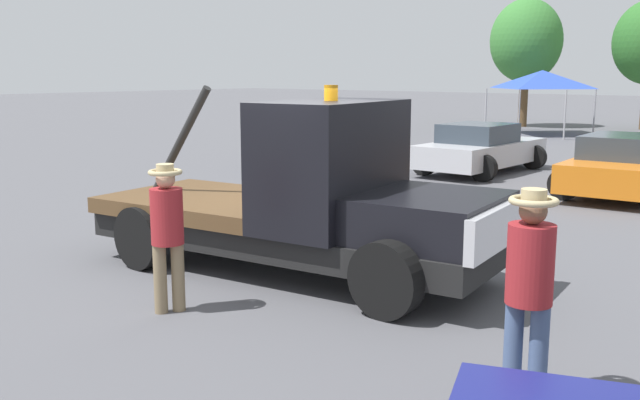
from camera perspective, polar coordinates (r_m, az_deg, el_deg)
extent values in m
plane|color=#545459|center=(9.87, -2.26, -5.68)|extent=(160.00, 160.00, 0.00)
cube|color=black|center=(9.73, -2.28, -2.70)|extent=(5.85, 2.62, 0.35)
cube|color=black|center=(8.67, 8.87, -1.37)|extent=(1.80, 2.00, 0.55)
cube|color=silver|center=(8.39, 14.14, -2.15)|extent=(0.36, 1.93, 0.50)
cube|color=black|center=(9.23, 0.87, 2.86)|extent=(1.50, 2.28, 1.64)
cube|color=brown|center=(10.53, -8.65, -0.24)|extent=(3.07, 2.48, 0.22)
cylinder|color=black|center=(10.79, -11.07, 4.70)|extent=(1.19, 0.27, 1.63)
cylinder|color=orange|center=(9.15, 0.89, 8.57)|extent=(0.18, 0.18, 0.20)
cylinder|color=black|center=(9.74, 10.74, -3.40)|extent=(0.88, 0.26, 0.88)
cylinder|color=black|center=(7.94, 5.29, -6.37)|extent=(0.88, 0.26, 0.88)
cylinder|color=black|center=(11.63, -6.91, -1.08)|extent=(0.88, 0.26, 0.88)
cylinder|color=black|center=(10.17, -14.15, -2.95)|extent=(0.88, 0.26, 0.88)
cylinder|color=#475B84|center=(6.25, 17.07, -11.70)|extent=(0.16, 0.16, 0.83)
cylinder|color=#475B84|center=(6.29, 15.18, -11.43)|extent=(0.16, 0.16, 0.83)
cylinder|color=maroon|center=(6.04, 16.47, -4.95)|extent=(0.38, 0.38, 0.66)
sphere|color=brown|center=(5.94, 16.69, -0.82)|extent=(0.23, 0.23, 0.23)
torus|color=tan|center=(5.93, 16.73, -0.06)|extent=(0.40, 0.40, 0.06)
cylinder|color=tan|center=(5.92, 16.75, 0.37)|extent=(0.20, 0.20, 0.10)
cylinder|color=#847051|center=(8.32, -11.29, -6.06)|extent=(0.15, 0.15, 0.80)
cylinder|color=#847051|center=(8.29, -12.65, -6.18)|extent=(0.15, 0.15, 0.80)
cylinder|color=maroon|center=(8.13, -12.15, -1.29)|extent=(0.36, 0.36, 0.63)
sphere|color=tan|center=(8.06, -12.26, 1.66)|extent=(0.22, 0.22, 0.22)
torus|color=tan|center=(8.05, -12.29, 2.19)|extent=(0.38, 0.38, 0.05)
cylinder|color=tan|center=(8.05, -12.30, 2.49)|extent=(0.19, 0.19, 0.10)
cube|color=navy|center=(21.00, 1.81, 4.29)|extent=(2.28, 4.59, 0.60)
cube|color=#333D47|center=(20.76, 1.50, 5.74)|extent=(1.80, 2.01, 0.50)
cylinder|color=black|center=(22.75, 1.93, 4.24)|extent=(0.68, 0.22, 0.68)
cylinder|color=black|center=(21.89, 5.85, 3.96)|extent=(0.68, 0.22, 0.68)
cylinder|color=black|center=(20.27, -2.55, 3.50)|extent=(0.68, 0.22, 0.68)
cylinder|color=black|center=(19.29, 1.67, 3.17)|extent=(0.68, 0.22, 0.68)
cube|color=#B7B7BC|center=(19.92, 12.76, 3.72)|extent=(1.86, 4.47, 0.60)
cube|color=#333D47|center=(19.67, 12.53, 5.26)|extent=(1.61, 1.89, 0.50)
cylinder|color=black|center=(21.67, 12.56, 3.70)|extent=(0.68, 0.22, 0.68)
cylinder|color=black|center=(20.94, 16.75, 3.30)|extent=(0.68, 0.22, 0.68)
cylinder|color=black|center=(19.05, 8.34, 2.98)|extent=(0.68, 0.22, 0.68)
cylinder|color=black|center=(18.21, 12.95, 2.50)|extent=(0.68, 0.22, 0.68)
cube|color=orange|center=(17.37, 23.32, 2.22)|extent=(2.18, 4.86, 0.60)
cube|color=#333D47|center=(17.08, 23.28, 3.96)|extent=(1.77, 2.10, 0.50)
cylinder|color=black|center=(19.15, 21.75, 2.40)|extent=(0.68, 0.22, 0.68)
cylinder|color=black|center=(16.06, 18.95, 1.20)|extent=(0.68, 0.22, 0.68)
cylinder|color=#9E9EA3|center=(31.90, 13.11, 6.89)|extent=(0.07, 0.07, 2.00)
cylinder|color=#9E9EA3|center=(30.52, 19.01, 6.46)|extent=(0.07, 0.07, 2.00)
cylinder|color=#9E9EA3|center=(35.05, 15.67, 7.05)|extent=(0.07, 0.07, 2.00)
cylinder|color=#9E9EA3|center=(33.80, 21.11, 6.64)|extent=(0.07, 0.07, 2.00)
pyramid|color=#2D4CB7|center=(32.73, 17.36, 9.21)|extent=(3.48, 3.48, 0.78)
cylinder|color=brown|center=(37.32, 15.93, 7.35)|extent=(0.44, 0.44, 2.19)
ellipsoid|color=#387A33|center=(37.31, 16.17, 12.15)|extent=(3.50, 3.50, 4.07)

